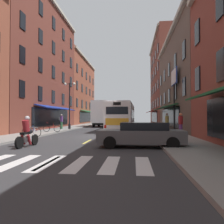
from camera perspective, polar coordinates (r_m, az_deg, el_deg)
ground_plane at (r=17.78m, az=-4.09°, el=-6.59°), size 34.80×80.00×0.10m
lane_centre_dashes at (r=17.53m, az=-4.23°, el=-6.49°), size 0.14×73.90×0.01m
crosswalk_near at (r=8.18m, az=-16.28°, el=-12.53°), size 7.10×2.80×0.01m
sidewalk_left at (r=19.64m, az=-21.41°, el=-5.65°), size 3.00×80.00×0.14m
sidewalk_right at (r=17.76m, az=15.14°, el=-6.17°), size 3.00×80.00×0.14m
storefront_row_right at (r=24.43m, az=26.07°, el=10.82°), size 9.44×79.90×17.87m
billboard_sign at (r=23.00m, az=15.86°, el=6.95°), size 0.40×2.68×6.28m
transit_bus at (r=26.27m, az=2.69°, el=-1.10°), size 2.92×12.21×3.18m
box_truck at (r=34.76m, az=-2.45°, el=-0.49°), size 2.69×6.99×4.02m
sedan_near at (r=44.90m, az=-0.59°, el=-2.41°), size 1.99×4.75×1.33m
sedan_mid at (r=11.77m, az=7.66°, el=-5.76°), size 4.52×1.97×1.31m
motorcycle_rider at (r=12.58m, az=-21.22°, el=-5.27°), size 0.63×2.07×1.66m
bicycle_near at (r=17.47m, az=-20.21°, el=-4.80°), size 1.68×0.54×0.91m
bicycle_mid at (r=22.18m, az=-15.37°, el=-4.05°), size 1.71×0.48×0.91m
pedestrian_near at (r=27.39m, az=-13.06°, el=-2.27°), size 0.52×0.45×1.80m
pedestrian_mid at (r=23.06m, az=14.12°, el=-2.49°), size 0.36×0.36×1.83m
pedestrian_far at (r=18.68m, az=17.42°, el=-2.86°), size 0.36×0.36×1.78m
street_lamp_twin at (r=26.66m, az=-10.98°, el=2.23°), size 1.42×0.32×5.56m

